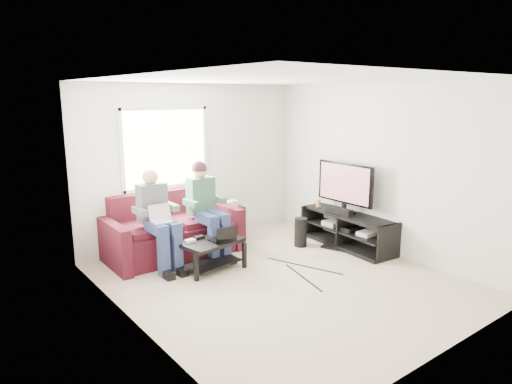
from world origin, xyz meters
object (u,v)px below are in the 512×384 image
at_px(tv, 345,185).
at_px(end_table, 231,222).
at_px(subwoofer, 301,232).
at_px(tv_stand, 348,232).
at_px(coffee_table, 212,248).
at_px(sofa, 172,233).

distance_m(tv, end_table, 2.02).
xyz_separation_m(subwoofer, end_table, (-0.67, 1.03, 0.06)).
height_order(tv_stand, subwoofer, tv_stand).
height_order(tv, subwoofer, tv).
height_order(coffee_table, subwoofer, subwoofer).
distance_m(coffee_table, tv_stand, 2.33).
xyz_separation_m(coffee_table, tv_stand, (2.27, -0.49, -0.07)).
bearing_deg(coffee_table, tv, -9.80).
relative_size(tv_stand, end_table, 2.55).
height_order(sofa, tv, tv).
bearing_deg(tv_stand, coffee_table, 167.78).
bearing_deg(tv, tv_stand, -88.53).
bearing_deg(sofa, tv, -28.26).
bearing_deg(end_table, subwoofer, -56.96).
xyz_separation_m(sofa, subwoofer, (1.84, -0.92, -0.11)).
distance_m(tv, subwoofer, 1.04).
bearing_deg(coffee_table, subwoofer, -0.46).
bearing_deg(subwoofer, end_table, 123.04).
height_order(tv_stand, tv, tv).
bearing_deg(end_table, tv_stand, -50.14).
distance_m(sofa, tv_stand, 2.80).
bearing_deg(tv_stand, sofa, 149.97).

